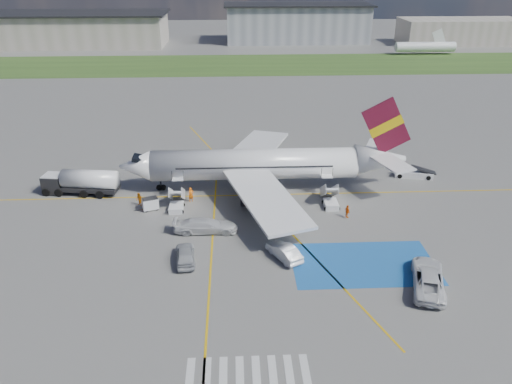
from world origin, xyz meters
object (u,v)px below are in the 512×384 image
van_white_a (429,276)px  fuel_tanker (82,184)px  car_silver_a (185,255)px  airliner (266,164)px  car_silver_b (284,252)px  gpu_cart (150,204)px  belt_loader (414,174)px  van_white_b (205,224)px

van_white_a → fuel_tanker: bearing=-13.4°
car_silver_a → van_white_a: size_ratio=0.79×
airliner → van_white_a: bearing=-58.3°
fuel_tanker → car_silver_b: 29.01m
gpu_cart → belt_loader: bearing=-6.3°
fuel_tanker → car_silver_a: size_ratio=2.09×
car_silver_a → car_silver_b: 9.80m
gpu_cart → airliner: bearing=1.4°
car_silver_b → belt_loader: bearing=-164.5°
van_white_a → van_white_b: (-20.79, 10.84, -0.08)m
airliner → van_white_b: bearing=-123.6°
fuel_tanker → gpu_cart: bearing=-19.2°
car_silver_a → car_silver_b: car_silver_a is taller
gpu_cart → van_white_a: van_white_a is taller
fuel_tanker → van_white_b: 19.17m
gpu_cart → van_white_b: (6.77, -5.62, 0.34)m
car_silver_b → van_white_b: 9.85m
belt_loader → van_white_a: van_white_a is taller
fuel_tanker → van_white_b: fuel_tanker is taller
airliner → car_silver_b: 16.85m
gpu_cart → van_white_b: size_ratio=0.40×
belt_loader → car_silver_b: size_ratio=1.22×
van_white_b → airliner: bearing=-32.6°
fuel_tanker → van_white_b: (16.05, -10.48, -0.33)m
fuel_tanker → car_silver_a: fuel_tanker is taller
gpu_cart → belt_loader: belt_loader is taller
car_silver_a → van_white_a: (22.50, -5.07, 0.31)m
car_silver_b → van_white_a: van_white_a is taller
airliner → van_white_b: airliner is taller
van_white_a → van_white_b: van_white_a is taller
airliner → car_silver_a: bearing=-118.3°
gpu_cart → van_white_b: bearing=-59.2°
belt_loader → van_white_a: bearing=-93.9°
fuel_tanker → van_white_a: fuel_tanker is taller
airliner → gpu_cart: bearing=-159.0°
car_silver_b → van_white_b: van_white_b is taller
gpu_cart → belt_loader: (34.54, 8.09, -0.29)m
airliner → van_white_b: size_ratio=7.03×
car_silver_a → van_white_b: van_white_b is taller
fuel_tanker → car_silver_b: bearing=-25.2°
airliner → belt_loader: 20.86m
van_white_a → belt_loader: bearing=-89.2°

